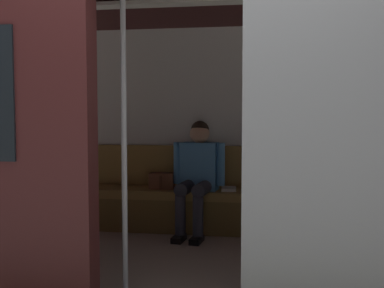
% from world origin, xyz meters
% --- Properties ---
extents(train_car, '(6.40, 2.76, 2.31)m').
position_xyz_m(train_car, '(0.05, -1.19, 1.52)').
color(train_car, '#ADAFB5').
rests_on(train_car, ground_plane).
extents(bench_seat, '(2.87, 0.44, 0.45)m').
position_xyz_m(bench_seat, '(0.00, -2.25, 0.34)').
color(bench_seat, olive).
rests_on(bench_seat, ground_plane).
extents(person_seated, '(0.55, 0.71, 1.17)m').
position_xyz_m(person_seated, '(0.14, -2.19, 0.67)').
color(person_seated, '#4C8CC6').
rests_on(person_seated, ground_plane).
extents(handbag, '(0.26, 0.15, 0.17)m').
position_xyz_m(handbag, '(0.53, -2.28, 0.53)').
color(handbag, brown).
rests_on(handbag, bench_seat).
extents(book, '(0.16, 0.23, 0.03)m').
position_xyz_m(book, '(-0.18, -2.29, 0.46)').
color(book, silver).
rests_on(book, bench_seat).
extents(grab_pole_door, '(0.04, 0.04, 2.17)m').
position_xyz_m(grab_pole_door, '(0.36, -0.39, 1.08)').
color(grab_pole_door, silver).
rests_on(grab_pole_door, ground_plane).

